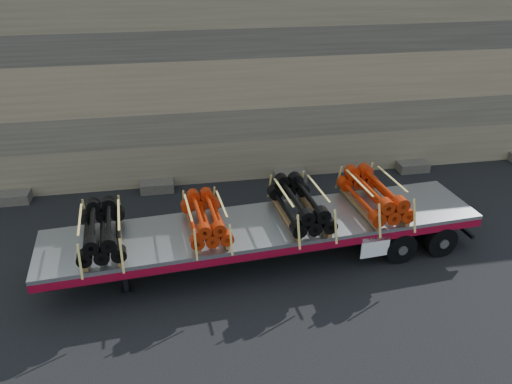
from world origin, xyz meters
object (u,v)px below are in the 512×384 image
Objects in this scene: bundle_front at (102,231)px; bundle_midfront at (206,219)px; bundle_midrear at (300,205)px; bundle_rear at (374,195)px; trailer at (266,241)px.

bundle_front is 2.69m from bundle_midfront.
bundle_rear is at bearing 0.00° from bundle_midrear.
trailer is 4.49m from bundle_front.
trailer is at bearing 180.00° from bundle_rear.
bundle_midfront is 0.87× the size of bundle_rear.
bundle_midrear reaches higher than bundle_front.
bundle_midrear is at bearing 0.00° from bundle_front.
bundle_midrear is at bearing -180.00° from bundle_rear.
bundle_front is 5.36m from bundle_midrear.
bundle_front is at bearing -180.00° from bundle_midfront.
trailer is at bearing 0.00° from bundle_front.
bundle_rear is (7.59, 0.59, 0.04)m from bundle_front.
bundle_rear reaches higher than bundle_midrear.
trailer is at bearing 0.00° from bundle_midfront.
bundle_rear reaches higher than trailer.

